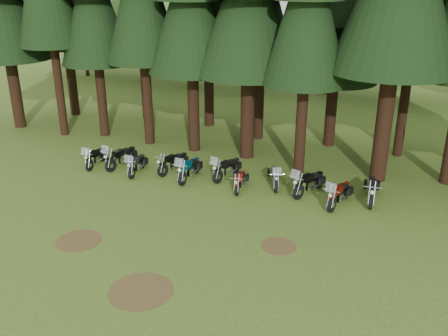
% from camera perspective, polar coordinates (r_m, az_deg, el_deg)
% --- Properties ---
extents(ground, '(120.00, 120.00, 0.00)m').
position_cam_1_polar(ground, '(20.76, -6.25, -7.20)').
color(ground, '#3F591F').
rests_on(ground, ground).
extents(pine_back_4, '(4.94, 4.94, 13.78)m').
position_cam_1_polar(pine_back_4, '(29.62, 13.11, 17.87)').
color(pine_back_4, black).
rests_on(pine_back_4, ground).
extents(decid_0, '(8.00, 7.78, 10.00)m').
position_cam_1_polar(decid_0, '(51.63, -15.80, 16.49)').
color(decid_0, black).
rests_on(decid_0, ground).
extents(decid_1, '(7.91, 7.69, 9.88)m').
position_cam_1_polar(decid_1, '(48.66, -9.39, 16.63)').
color(decid_1, black).
rests_on(decid_1, ground).
extents(decid_2, '(6.72, 6.53, 8.40)m').
position_cam_1_polar(decid_2, '(45.29, -3.69, 15.38)').
color(decid_2, black).
rests_on(decid_2, ground).
extents(decid_3, '(6.12, 5.95, 7.65)m').
position_cam_1_polar(decid_3, '(43.57, 3.58, 14.54)').
color(decid_3, black).
rests_on(decid_3, ground).
extents(decid_4, '(5.93, 5.76, 7.41)m').
position_cam_1_polar(decid_4, '(43.24, 12.28, 13.86)').
color(decid_4, black).
rests_on(decid_4, ground).
extents(decid_5, '(8.45, 8.21, 10.56)m').
position_cam_1_polar(decid_5, '(41.83, 21.73, 15.17)').
color(decid_5, black).
rests_on(decid_5, ground).
extents(dirt_patch_0, '(1.80, 1.80, 0.01)m').
position_cam_1_polar(dirt_patch_0, '(20.80, -16.26, -7.95)').
color(dirt_patch_0, '#4C3D1E').
rests_on(dirt_patch_0, ground).
extents(dirt_patch_1, '(1.40, 1.40, 0.01)m').
position_cam_1_polar(dirt_patch_1, '(19.72, 6.27, -8.87)').
color(dirt_patch_1, '#4C3D1E').
rests_on(dirt_patch_1, ground).
extents(dirt_patch_2, '(2.20, 2.20, 0.01)m').
position_cam_1_polar(dirt_patch_2, '(17.41, -9.48, -13.69)').
color(dirt_patch_2, '#4C3D1E').
rests_on(dirt_patch_2, ground).
extents(motorcycle_0, '(0.58, 2.22, 1.39)m').
position_cam_1_polar(motorcycle_0, '(27.99, -14.45, 1.15)').
color(motorcycle_0, black).
rests_on(motorcycle_0, ground).
extents(motorcycle_1, '(0.69, 2.50, 1.57)m').
position_cam_1_polar(motorcycle_1, '(27.53, -11.68, 1.17)').
color(motorcycle_1, black).
rests_on(motorcycle_1, ground).
extents(motorcycle_2, '(0.64, 2.21, 1.39)m').
position_cam_1_polar(motorcycle_2, '(26.50, -9.94, 0.34)').
color(motorcycle_2, black).
rests_on(motorcycle_2, ground).
extents(motorcycle_3, '(0.72, 2.28, 0.94)m').
position_cam_1_polar(motorcycle_3, '(26.44, -5.82, 0.55)').
color(motorcycle_3, black).
rests_on(motorcycle_3, ground).
extents(motorcycle_4, '(0.46, 2.46, 1.55)m').
position_cam_1_polar(motorcycle_4, '(25.41, -3.99, -0.20)').
color(motorcycle_4, black).
rests_on(motorcycle_4, ground).
extents(motorcycle_5, '(0.82, 2.36, 1.49)m').
position_cam_1_polar(motorcycle_5, '(25.51, 0.32, -0.10)').
color(motorcycle_5, black).
rests_on(motorcycle_5, ground).
extents(motorcycle_6, '(0.39, 1.98, 0.81)m').
position_cam_1_polar(motorcycle_6, '(24.23, 1.86, -1.56)').
color(motorcycle_6, black).
rests_on(motorcycle_6, ground).
extents(motorcycle_7, '(1.03, 2.18, 1.40)m').
position_cam_1_polar(motorcycle_7, '(24.68, 5.82, -1.07)').
color(motorcycle_7, black).
rests_on(motorcycle_7, ground).
extents(motorcycle_8, '(1.19, 2.42, 1.57)m').
position_cam_1_polar(motorcycle_8, '(24.07, 9.67, -1.76)').
color(motorcycle_8, black).
rests_on(motorcycle_8, ground).
extents(motorcycle_9, '(0.80, 2.41, 1.52)m').
position_cam_1_polar(motorcycle_9, '(23.18, 13.01, -3.02)').
color(motorcycle_9, black).
rests_on(motorcycle_9, ground).
extents(motorcycle_10, '(0.43, 2.43, 0.99)m').
position_cam_1_polar(motorcycle_10, '(23.98, 16.50, -2.52)').
color(motorcycle_10, black).
rests_on(motorcycle_10, ground).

